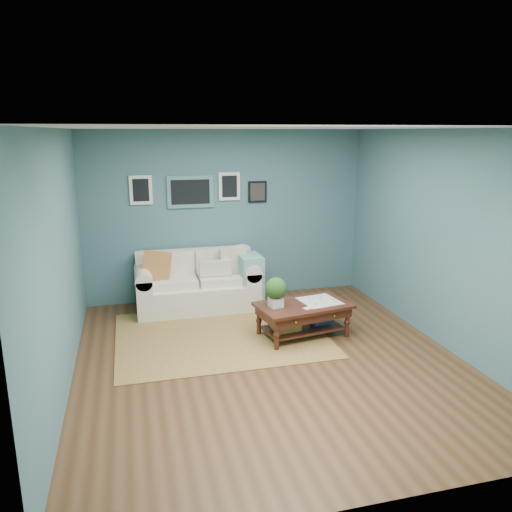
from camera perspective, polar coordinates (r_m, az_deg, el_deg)
name	(u,v)px	position (r m, az deg, el deg)	size (l,w,h in m)	color
room_shell	(268,248)	(5.72, 1.34, 0.87)	(5.00, 5.02, 2.70)	brown
area_rug	(221,335)	(6.80, -4.06, -8.98)	(2.74, 2.19, 0.01)	brown
loveseat	(202,283)	(7.73, -6.17, -3.08)	(1.89, 0.86, 0.97)	white
coffee_table	(299,310)	(6.65, 4.89, -6.15)	(1.30, 0.89, 0.84)	black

